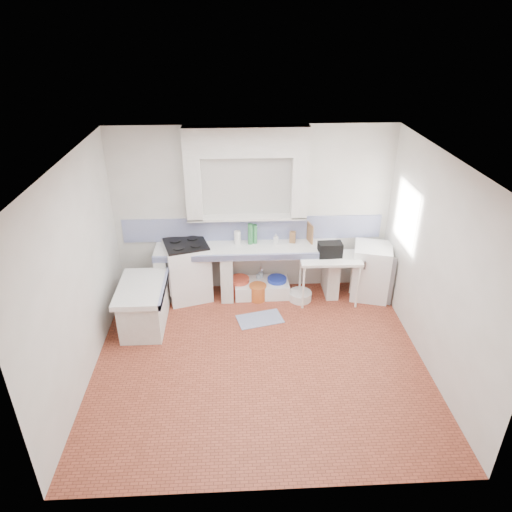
{
  "coord_description": "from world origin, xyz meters",
  "views": [
    {
      "loc": [
        -0.31,
        -5.07,
        4.26
      ],
      "look_at": [
        0.0,
        1.0,
        1.1
      ],
      "focal_mm": 32.71,
      "sensor_mm": 36.0,
      "label": 1
    }
  ],
  "objects_px": {
    "stove": "(188,271)",
    "sink": "(262,289)",
    "side_table": "(328,279)",
    "fridge": "(371,271)"
  },
  "relations": [
    {
      "from": "stove",
      "to": "side_table",
      "type": "relative_size",
      "value": 0.99
    },
    {
      "from": "stove",
      "to": "fridge",
      "type": "relative_size",
      "value": 1.04
    },
    {
      "from": "stove",
      "to": "sink",
      "type": "relative_size",
      "value": 1.06
    },
    {
      "from": "stove",
      "to": "sink",
      "type": "bearing_deg",
      "value": -16.96
    },
    {
      "from": "stove",
      "to": "side_table",
      "type": "bearing_deg",
      "value": -22.62
    },
    {
      "from": "side_table",
      "to": "fridge",
      "type": "height_order",
      "value": "fridge"
    },
    {
      "from": "side_table",
      "to": "fridge",
      "type": "bearing_deg",
      "value": 10.99
    },
    {
      "from": "sink",
      "to": "fridge",
      "type": "distance_m",
      "value": 1.84
    },
    {
      "from": "stove",
      "to": "sink",
      "type": "xyz_separation_m",
      "value": [
        1.23,
        -0.02,
        -0.37
      ]
    },
    {
      "from": "stove",
      "to": "fridge",
      "type": "bearing_deg",
      "value": -18.76
    }
  ]
}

